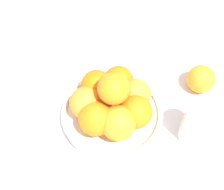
% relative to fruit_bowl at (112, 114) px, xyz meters
% --- Properties ---
extents(ground_plane, '(4.00, 4.00, 0.00)m').
position_rel_fruit_bowl_xyz_m(ground_plane, '(0.00, 0.00, -0.02)').
color(ground_plane, silver).
extents(fruit_bowl, '(0.25, 0.25, 0.03)m').
position_rel_fruit_bowl_xyz_m(fruit_bowl, '(0.00, 0.00, 0.00)').
color(fruit_bowl, silver).
rests_on(fruit_bowl, ground_plane).
extents(orange_pile, '(0.19, 0.19, 0.14)m').
position_rel_fruit_bowl_xyz_m(orange_pile, '(-0.00, 0.00, 0.07)').
color(orange_pile, orange).
rests_on(orange_pile, fruit_bowl).
extents(stray_orange, '(0.07, 0.07, 0.07)m').
position_rel_fruit_bowl_xyz_m(stray_orange, '(-0.07, -0.24, 0.02)').
color(stray_orange, orange).
rests_on(stray_orange, ground_plane).
extents(drinking_glass, '(0.07, 0.07, 0.11)m').
position_rel_fruit_bowl_xyz_m(drinking_glass, '(-0.16, -0.12, 0.04)').
color(drinking_glass, white).
rests_on(drinking_glass, ground_plane).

